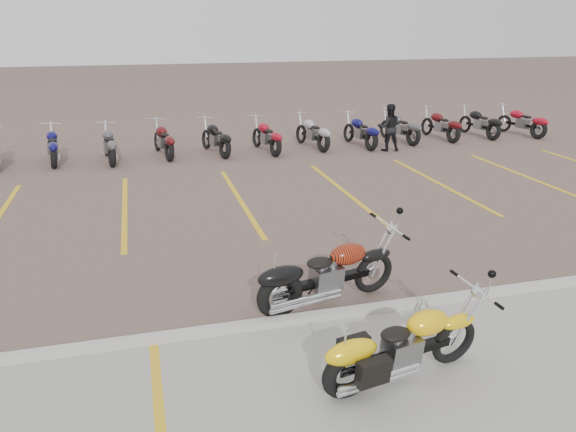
# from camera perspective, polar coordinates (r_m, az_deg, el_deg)

# --- Properties ---
(ground) EXTENTS (100.00, 100.00, 0.00)m
(ground) POSITION_cam_1_polar(r_m,az_deg,el_deg) (10.00, -0.70, -5.07)
(ground) COLOR brown
(ground) RESTS_ON ground
(curb) EXTENTS (60.00, 0.18, 0.12)m
(curb) POSITION_cam_1_polar(r_m,az_deg,el_deg) (8.26, 2.84, -10.21)
(curb) COLOR #ADAAA3
(curb) RESTS_ON ground
(parking_stripes) EXTENTS (38.00, 5.50, 0.01)m
(parking_stripes) POSITION_cam_1_polar(r_m,az_deg,el_deg) (13.66, -4.90, 1.65)
(parking_stripes) COLOR gold
(parking_stripes) RESTS_ON ground
(yellow_cruiser) EXTENTS (2.18, 0.54, 0.90)m
(yellow_cruiser) POSITION_cam_1_polar(r_m,az_deg,el_deg) (6.96, 11.12, -13.00)
(yellow_cruiser) COLOR black
(yellow_cruiser) RESTS_ON ground
(flame_cruiser) EXTENTS (2.34, 0.65, 0.97)m
(flame_cruiser) POSITION_cam_1_polar(r_m,az_deg,el_deg) (8.49, 3.66, -6.14)
(flame_cruiser) COLOR black
(flame_cruiser) RESTS_ON ground
(person_b) EXTENTS (0.86, 0.74, 1.55)m
(person_b) POSITION_cam_1_polar(r_m,az_deg,el_deg) (19.03, 10.21, 8.84)
(person_b) COLOR black
(person_b) RESTS_ON ground
(bg_bike_row) EXTENTS (22.42, 2.08, 1.10)m
(bg_bike_row) POSITION_cam_1_polar(r_m,az_deg,el_deg) (18.64, -5.00, 8.15)
(bg_bike_row) COLOR black
(bg_bike_row) RESTS_ON ground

